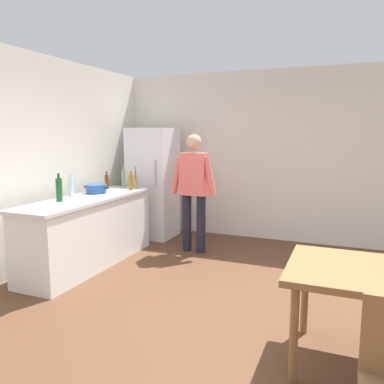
{
  "coord_description": "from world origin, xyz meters",
  "views": [
    {
      "loc": [
        1.08,
        -3.2,
        1.71
      ],
      "look_at": [
        -0.8,
        1.41,
        0.95
      ],
      "focal_mm": 35.99,
      "sensor_mm": 36.0,
      "label": 1
    }
  ],
  "objects_px": {
    "utensil_jar": "(135,183)",
    "bottle_oil_amber": "(131,182)",
    "cooking_pot": "(96,189)",
    "person": "(194,185)",
    "bottle_wine_green": "(59,189)",
    "bottle_water_clear": "(71,187)",
    "refrigerator": "(153,183)",
    "bottle_vinegar_tall": "(123,178)",
    "bottle_beer_brown": "(107,182)"
  },
  "relations": [
    {
      "from": "utensil_jar",
      "to": "bottle_wine_green",
      "type": "height_order",
      "value": "bottle_wine_green"
    },
    {
      "from": "refrigerator",
      "to": "bottle_beer_brown",
      "type": "relative_size",
      "value": 6.92
    },
    {
      "from": "utensil_jar",
      "to": "bottle_beer_brown",
      "type": "bearing_deg",
      "value": -143.71
    },
    {
      "from": "bottle_vinegar_tall",
      "to": "bottle_water_clear",
      "type": "bearing_deg",
      "value": -97.66
    },
    {
      "from": "cooking_pot",
      "to": "bottle_oil_amber",
      "type": "xyz_separation_m",
      "value": [
        0.29,
        0.43,
        0.06
      ]
    },
    {
      "from": "person",
      "to": "bottle_wine_green",
      "type": "height_order",
      "value": "person"
    },
    {
      "from": "cooking_pot",
      "to": "bottle_beer_brown",
      "type": "bearing_deg",
      "value": 105.1
    },
    {
      "from": "cooking_pot",
      "to": "bottle_oil_amber",
      "type": "bearing_deg",
      "value": 55.74
    },
    {
      "from": "refrigerator",
      "to": "person",
      "type": "distance_m",
      "value": 1.1
    },
    {
      "from": "person",
      "to": "bottle_wine_green",
      "type": "relative_size",
      "value": 5.0
    },
    {
      "from": "refrigerator",
      "to": "bottle_beer_brown",
      "type": "bearing_deg",
      "value": -110.76
    },
    {
      "from": "utensil_jar",
      "to": "bottle_water_clear",
      "type": "height_order",
      "value": "utensil_jar"
    },
    {
      "from": "cooking_pot",
      "to": "bottle_oil_amber",
      "type": "height_order",
      "value": "bottle_oil_amber"
    },
    {
      "from": "utensil_jar",
      "to": "bottle_oil_amber",
      "type": "height_order",
      "value": "utensil_jar"
    },
    {
      "from": "person",
      "to": "cooking_pot",
      "type": "height_order",
      "value": "person"
    },
    {
      "from": "utensil_jar",
      "to": "bottle_oil_amber",
      "type": "bearing_deg",
      "value": -71.81
    },
    {
      "from": "bottle_vinegar_tall",
      "to": "person",
      "type": "bearing_deg",
      "value": 3.99
    },
    {
      "from": "cooking_pot",
      "to": "utensil_jar",
      "type": "bearing_deg",
      "value": 71.59
    },
    {
      "from": "refrigerator",
      "to": "cooking_pot",
      "type": "height_order",
      "value": "refrigerator"
    },
    {
      "from": "bottle_water_clear",
      "to": "bottle_wine_green",
      "type": "bearing_deg",
      "value": -74.3
    },
    {
      "from": "utensil_jar",
      "to": "bottle_vinegar_tall",
      "type": "distance_m",
      "value": 0.19
    },
    {
      "from": "utensil_jar",
      "to": "cooking_pot",
      "type": "bearing_deg",
      "value": -108.41
    },
    {
      "from": "refrigerator",
      "to": "cooking_pot",
      "type": "bearing_deg",
      "value": -99.44
    },
    {
      "from": "cooking_pot",
      "to": "utensil_jar",
      "type": "distance_m",
      "value": 0.69
    },
    {
      "from": "cooking_pot",
      "to": "bottle_oil_amber",
      "type": "distance_m",
      "value": 0.52
    },
    {
      "from": "cooking_pot",
      "to": "bottle_wine_green",
      "type": "relative_size",
      "value": 1.18
    },
    {
      "from": "bottle_wine_green",
      "to": "bottle_oil_amber",
      "type": "height_order",
      "value": "bottle_wine_green"
    },
    {
      "from": "bottle_oil_amber",
      "to": "bottle_wine_green",
      "type": "bearing_deg",
      "value": -104.97
    },
    {
      "from": "cooking_pot",
      "to": "utensil_jar",
      "type": "height_order",
      "value": "utensil_jar"
    },
    {
      "from": "refrigerator",
      "to": "bottle_oil_amber",
      "type": "relative_size",
      "value": 6.43
    },
    {
      "from": "refrigerator",
      "to": "bottle_oil_amber",
      "type": "distance_m",
      "value": 0.85
    },
    {
      "from": "cooking_pot",
      "to": "bottle_water_clear",
      "type": "bearing_deg",
      "value": -104.56
    },
    {
      "from": "cooking_pot",
      "to": "bottle_beer_brown",
      "type": "relative_size",
      "value": 1.54
    },
    {
      "from": "bottle_wine_green",
      "to": "bottle_beer_brown",
      "type": "distance_m",
      "value": 1.13
    },
    {
      "from": "bottle_oil_amber",
      "to": "bottle_beer_brown",
      "type": "xyz_separation_m",
      "value": [
        -0.41,
        -0.02,
        -0.01
      ]
    },
    {
      "from": "person",
      "to": "bottle_beer_brown",
      "type": "relative_size",
      "value": 6.54
    },
    {
      "from": "utensil_jar",
      "to": "bottle_water_clear",
      "type": "relative_size",
      "value": 1.07
    },
    {
      "from": "bottle_oil_amber",
      "to": "bottle_beer_brown",
      "type": "bearing_deg",
      "value": -177.73
    },
    {
      "from": "bottle_oil_amber",
      "to": "bottle_vinegar_tall",
      "type": "relative_size",
      "value": 0.88
    },
    {
      "from": "utensil_jar",
      "to": "bottle_beer_brown",
      "type": "xyz_separation_m",
      "value": [
        -0.33,
        -0.24,
        0.03
      ]
    },
    {
      "from": "cooking_pot",
      "to": "bottle_vinegar_tall",
      "type": "bearing_deg",
      "value": 86.75
    },
    {
      "from": "utensil_jar",
      "to": "bottle_oil_amber",
      "type": "distance_m",
      "value": 0.24
    },
    {
      "from": "person",
      "to": "bottle_oil_amber",
      "type": "distance_m",
      "value": 0.91
    },
    {
      "from": "bottle_wine_green",
      "to": "bottle_beer_brown",
      "type": "height_order",
      "value": "bottle_wine_green"
    },
    {
      "from": "bottle_oil_amber",
      "to": "bottle_water_clear",
      "type": "relative_size",
      "value": 0.93
    },
    {
      "from": "bottle_wine_green",
      "to": "bottle_water_clear",
      "type": "height_order",
      "value": "bottle_wine_green"
    },
    {
      "from": "person",
      "to": "bottle_vinegar_tall",
      "type": "distance_m",
      "value": 1.13
    },
    {
      "from": "person",
      "to": "bottle_vinegar_tall",
      "type": "relative_size",
      "value": 5.31
    },
    {
      "from": "bottle_oil_amber",
      "to": "bottle_water_clear",
      "type": "distance_m",
      "value": 0.91
    },
    {
      "from": "bottle_wine_green",
      "to": "bottle_oil_amber",
      "type": "xyz_separation_m",
      "value": [
        0.31,
        1.14,
        -0.03
      ]
    }
  ]
}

